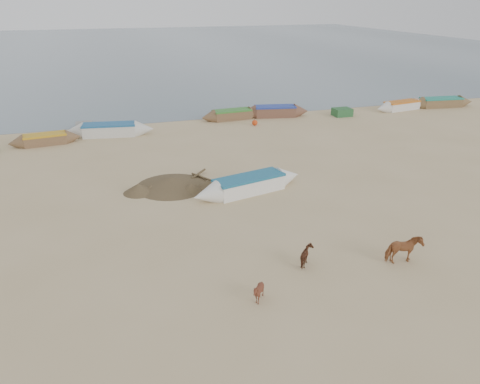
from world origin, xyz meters
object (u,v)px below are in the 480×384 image
Objects in this scene: calf_right at (307,256)px; near_canoe at (249,184)px; calf_front at (258,292)px; cow_adult at (404,250)px.

near_canoe reaches higher than calf_right.
calf_front is at bearing -120.12° from near_canoe.
cow_adult is 9.07m from near_canoe.
near_canoe is at bearing 152.93° from calf_front.
calf_front reaches higher than calf_right.
cow_adult is at bearing -94.65° from calf_right.
calf_right is at bearing 112.06° from calf_front.
calf_front is 3.02m from calf_right.
calf_front is 0.12× the size of near_canoe.
cow_adult is at bearing 85.93° from calf_front.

